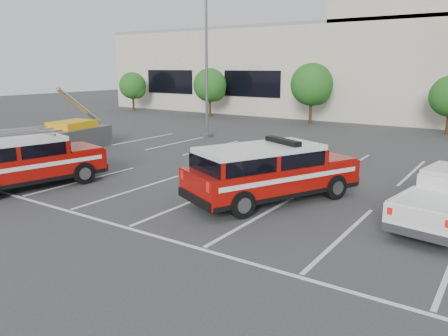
{
  "coord_description": "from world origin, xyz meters",
  "views": [
    {
      "loc": [
        8.98,
        -11.09,
        4.53
      ],
      "look_at": [
        0.59,
        1.31,
        1.05
      ],
      "focal_mm": 35.0,
      "sensor_mm": 36.0,
      "label": 1
    }
  ],
  "objects_px": {
    "tree_left": "(211,86)",
    "convention_building": "(410,65)",
    "ladder_suv": "(23,165)",
    "utility_rig": "(70,136)",
    "tree_far_left": "(134,87)",
    "tree_mid_left": "(313,86)",
    "light_pole_left": "(206,56)",
    "fire_chief_suv": "(270,176)"
  },
  "relations": [
    {
      "from": "tree_mid_left",
      "to": "light_pole_left",
      "type": "height_order",
      "value": "light_pole_left"
    },
    {
      "from": "light_pole_left",
      "to": "utility_rig",
      "type": "xyz_separation_m",
      "value": [
        -3.95,
        -7.7,
        -4.49
      ]
    },
    {
      "from": "tree_left",
      "to": "light_pole_left",
      "type": "height_order",
      "value": "light_pole_left"
    },
    {
      "from": "tree_left",
      "to": "tree_mid_left",
      "type": "height_order",
      "value": "tree_mid_left"
    },
    {
      "from": "tree_left",
      "to": "tree_mid_left",
      "type": "xyz_separation_m",
      "value": [
        10.0,
        0.0,
        0.27
      ]
    },
    {
      "from": "tree_far_left",
      "to": "tree_mid_left",
      "type": "relative_size",
      "value": 0.82
    },
    {
      "from": "light_pole_left",
      "to": "convention_building",
      "type": "bearing_deg",
      "value": 67.61
    },
    {
      "from": "convention_building",
      "to": "light_pole_left",
      "type": "bearing_deg",
      "value": -112.39
    },
    {
      "from": "convention_building",
      "to": "tree_mid_left",
      "type": "bearing_deg",
      "value": -117.4
    },
    {
      "from": "fire_chief_suv",
      "to": "utility_rig",
      "type": "distance_m",
      "value": 14.33
    },
    {
      "from": "light_pole_left",
      "to": "ladder_suv",
      "type": "height_order",
      "value": "light_pole_left"
    },
    {
      "from": "tree_far_left",
      "to": "tree_mid_left",
      "type": "bearing_deg",
      "value": 0.0
    },
    {
      "from": "tree_mid_left",
      "to": "fire_chief_suv",
      "type": "xyz_separation_m",
      "value": [
        7.07,
        -20.23,
        -2.17
      ]
    },
    {
      "from": "tree_left",
      "to": "utility_rig",
      "type": "bearing_deg",
      "value": -80.55
    },
    {
      "from": "light_pole_left",
      "to": "utility_rig",
      "type": "distance_m",
      "value": 9.75
    },
    {
      "from": "tree_left",
      "to": "tree_mid_left",
      "type": "distance_m",
      "value": 10.0
    },
    {
      "from": "fire_chief_suv",
      "to": "light_pole_left",
      "type": "bearing_deg",
      "value": 160.23
    },
    {
      "from": "tree_left",
      "to": "convention_building",
      "type": "bearing_deg",
      "value": 33.05
    },
    {
      "from": "tree_far_left",
      "to": "convention_building",
      "type": "bearing_deg",
      "value": 21.37
    },
    {
      "from": "fire_chief_suv",
      "to": "utility_rig",
      "type": "bearing_deg",
      "value": -164.67
    },
    {
      "from": "tree_far_left",
      "to": "tree_mid_left",
      "type": "distance_m",
      "value": 20.01
    },
    {
      "from": "tree_far_left",
      "to": "ladder_suv",
      "type": "relative_size",
      "value": 0.67
    },
    {
      "from": "convention_building",
      "to": "utility_rig",
      "type": "xyz_separation_m",
      "value": [
        -12.14,
        -27.57,
        -4.02
      ]
    },
    {
      "from": "convention_building",
      "to": "tree_left",
      "type": "height_order",
      "value": "convention_building"
    },
    {
      "from": "tree_left",
      "to": "light_pole_left",
      "type": "xyz_separation_m",
      "value": [
        6.91,
        -10.05,
        2.41
      ]
    },
    {
      "from": "convention_building",
      "to": "light_pole_left",
      "type": "xyz_separation_m",
      "value": [
        -8.18,
        -19.86,
        0.47
      ]
    },
    {
      "from": "fire_chief_suv",
      "to": "ladder_suv",
      "type": "distance_m",
      "value": 9.37
    },
    {
      "from": "light_pole_left",
      "to": "tree_mid_left",
      "type": "bearing_deg",
      "value": 72.9
    },
    {
      "from": "ladder_suv",
      "to": "utility_rig",
      "type": "height_order",
      "value": "utility_rig"
    },
    {
      "from": "light_pole_left",
      "to": "ladder_suv",
      "type": "xyz_separation_m",
      "value": [
        1.59,
        -14.0,
        -4.3
      ]
    },
    {
      "from": "tree_far_left",
      "to": "fire_chief_suv",
      "type": "relative_size",
      "value": 0.62
    },
    {
      "from": "fire_chief_suv",
      "to": "utility_rig",
      "type": "relative_size",
      "value": 1.46
    },
    {
      "from": "convention_building",
      "to": "tree_mid_left",
      "type": "xyz_separation_m",
      "value": [
        -5.09,
        -9.82,
        -1.68
      ]
    },
    {
      "from": "tree_left",
      "to": "light_pole_left",
      "type": "relative_size",
      "value": 0.43
    },
    {
      "from": "convention_building",
      "to": "tree_mid_left",
      "type": "relative_size",
      "value": 12.38
    },
    {
      "from": "tree_far_left",
      "to": "light_pole_left",
      "type": "bearing_deg",
      "value": -30.71
    },
    {
      "from": "tree_left",
      "to": "fire_chief_suv",
      "type": "relative_size",
      "value": 0.69
    },
    {
      "from": "convention_building",
      "to": "ladder_suv",
      "type": "height_order",
      "value": "convention_building"
    },
    {
      "from": "tree_mid_left",
      "to": "fire_chief_suv",
      "type": "bearing_deg",
      "value": -70.74
    },
    {
      "from": "tree_far_left",
      "to": "tree_left",
      "type": "height_order",
      "value": "tree_left"
    },
    {
      "from": "convention_building",
      "to": "tree_far_left",
      "type": "xyz_separation_m",
      "value": [
        -25.09,
        -9.82,
        -2.22
      ]
    },
    {
      "from": "tree_far_left",
      "to": "light_pole_left",
      "type": "height_order",
      "value": "light_pole_left"
    }
  ]
}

